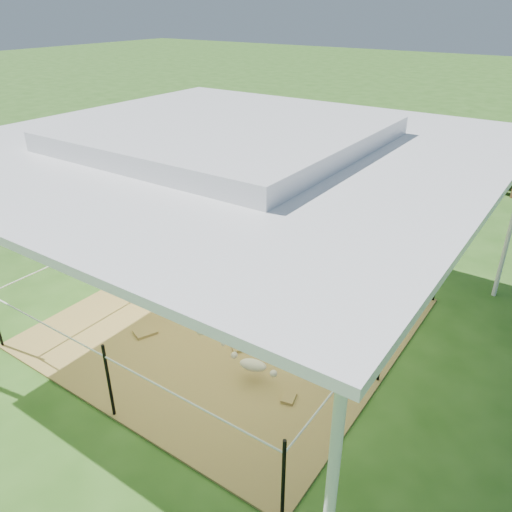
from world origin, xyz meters
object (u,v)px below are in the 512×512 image
Objects in this scene: pony at (270,274)px; picnic_table_near at (499,172)px; woman at (157,242)px; foal at (253,363)px; green_bottle at (112,284)px; straw_bale at (156,279)px.

pony is 8.13m from picnic_table_near.
woman is 2.68m from foal.
green_bottle is (-0.65, -0.45, -0.76)m from woman.
straw_bale is 0.75× the size of pony.
straw_bale is at bearing -95.94° from picnic_table_near.
green_bottle is 2.59m from pony.
pony reaches higher than green_bottle.
straw_bale is 0.48× the size of picnic_table_near.
woman reaches higher than green_bottle.
picnic_table_near is at bearing 68.24° from straw_bale.
woman reaches higher than pony.
straw_bale is 3.60× the size of green_bottle.
green_bottle is 0.21× the size of pony.
woman is at bearing 132.23° from pony.
foal is at bearing -79.64° from picnic_table_near.
woman is 1.10m from green_bottle.
green_bottle is 9.97m from picnic_table_near.
straw_bale is 0.71m from green_bottle.
woman reaches higher than straw_bale.
picnic_table_near is at bearing 5.64° from pony.
foal is 0.52× the size of picnic_table_near.
pony is 0.64× the size of picnic_table_near.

